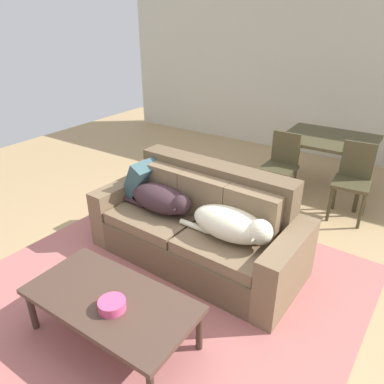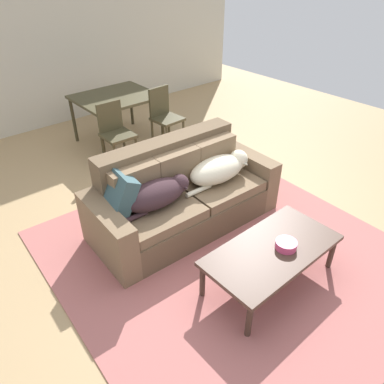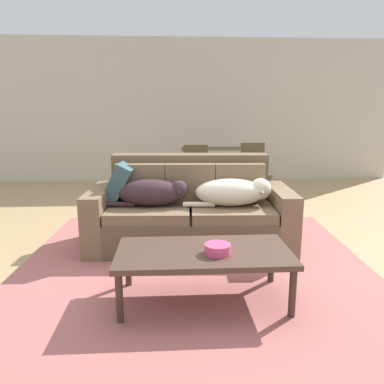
% 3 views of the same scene
% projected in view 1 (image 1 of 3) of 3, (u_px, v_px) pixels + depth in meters
% --- Properties ---
extents(ground_plane, '(10.00, 10.00, 0.00)m').
position_uv_depth(ground_plane, '(198.00, 280.00, 3.33)').
color(ground_plane, tan).
extents(back_partition, '(8.00, 0.12, 2.70)m').
position_uv_depth(back_partition, '(335.00, 74.00, 5.72)').
color(back_partition, beige).
rests_on(back_partition, ground).
extents(area_rug, '(3.30, 3.47, 0.01)m').
position_uv_depth(area_rug, '(153.00, 298.00, 3.12)').
color(area_rug, '#B46560').
rests_on(area_rug, ground).
extents(couch, '(2.09, 0.97, 0.92)m').
position_uv_depth(couch, '(199.00, 226.00, 3.51)').
color(couch, brown).
rests_on(couch, ground).
extents(dog_on_left_cushion, '(0.84, 0.36, 0.27)m').
position_uv_depth(dog_on_left_cushion, '(162.00, 199.00, 3.52)').
color(dog_on_left_cushion, '#39252A').
rests_on(dog_on_left_cushion, couch).
extents(dog_on_right_cushion, '(0.88, 0.39, 0.28)m').
position_uv_depth(dog_on_right_cushion, '(233.00, 225.00, 3.09)').
color(dog_on_right_cushion, beige).
rests_on(dog_on_right_cushion, couch).
extents(throw_pillow_by_left_arm, '(0.38, 0.47, 0.46)m').
position_uv_depth(throw_pillow_by_left_arm, '(146.00, 179.00, 3.80)').
color(throw_pillow_by_left_arm, '#365358').
rests_on(throw_pillow_by_left_arm, couch).
extents(coffee_table, '(1.26, 0.64, 0.40)m').
position_uv_depth(coffee_table, '(111.00, 302.00, 2.58)').
color(coffee_table, '#4B352A').
rests_on(coffee_table, ground).
extents(bowl_on_coffee_table, '(0.19, 0.19, 0.07)m').
position_uv_depth(bowl_on_coffee_table, '(112.00, 305.00, 2.45)').
color(bowl_on_coffee_table, '#EA4C7F').
rests_on(bowl_on_coffee_table, coffee_table).
extents(dining_table, '(1.16, 1.00, 0.75)m').
position_uv_depth(dining_table, '(329.00, 143.00, 4.78)').
color(dining_table, '#423D25').
rests_on(dining_table, ground).
extents(dining_chair_near_left, '(0.41, 0.41, 0.88)m').
position_uv_depth(dining_chair_near_left, '(281.00, 163.00, 4.60)').
color(dining_chair_near_left, '#423D25').
rests_on(dining_chair_near_left, ground).
extents(dining_chair_near_right, '(0.42, 0.42, 0.90)m').
position_uv_depth(dining_chair_near_right, '(353.00, 177.00, 4.18)').
color(dining_chair_near_right, '#423D25').
rests_on(dining_chair_near_right, ground).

